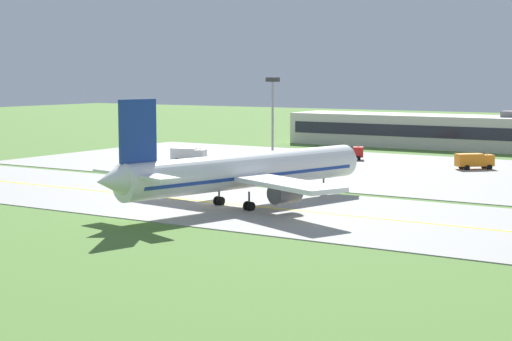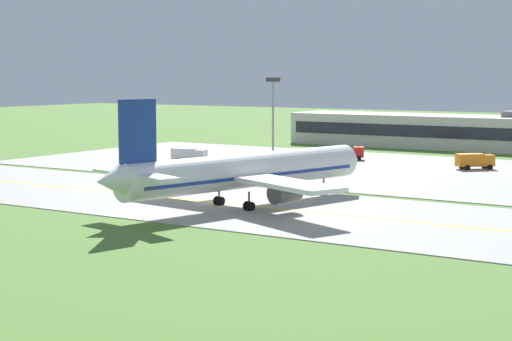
% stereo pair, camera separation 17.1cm
% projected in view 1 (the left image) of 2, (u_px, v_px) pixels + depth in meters
% --- Properties ---
extents(ground_plane, '(500.00, 500.00, 0.00)m').
position_uv_depth(ground_plane, '(219.00, 204.00, 98.28)').
color(ground_plane, '#517A33').
extents(taxiway_strip, '(240.00, 28.00, 0.10)m').
position_uv_depth(taxiway_strip, '(219.00, 203.00, 98.27)').
color(taxiway_strip, '#9E9B93').
rests_on(taxiway_strip, ground).
extents(apron_pad, '(140.00, 52.00, 0.10)m').
position_uv_depth(apron_pad, '(427.00, 173.00, 128.41)').
color(apron_pad, '#9E9B93').
rests_on(apron_pad, ground).
extents(taxiway_centreline, '(220.00, 0.60, 0.01)m').
position_uv_depth(taxiway_centreline, '(219.00, 203.00, 98.26)').
color(taxiway_centreline, yellow).
rests_on(taxiway_centreline, taxiway_strip).
extents(airplane_lead, '(31.97, 39.03, 12.70)m').
position_uv_depth(airplane_lead, '(244.00, 171.00, 95.39)').
color(airplane_lead, white).
rests_on(airplane_lead, ground).
extents(service_truck_baggage, '(6.67, 4.56, 2.59)m').
position_uv_depth(service_truck_baggage, '(351.00, 154.00, 147.63)').
color(service_truck_baggage, red).
rests_on(service_truck_baggage, ground).
extents(service_truck_fuel, '(6.31, 3.44, 2.60)m').
position_uv_depth(service_truck_fuel, '(188.00, 154.00, 142.74)').
color(service_truck_fuel, silver).
rests_on(service_truck_fuel, ground).
extents(service_truck_catering, '(5.83, 5.54, 2.60)m').
position_uv_depth(service_truck_catering, '(474.00, 160.00, 132.98)').
color(service_truck_catering, orange).
rests_on(service_truck_catering, ground).
extents(terminal_building, '(67.07, 13.40, 7.95)m').
position_uv_depth(terminal_building, '(447.00, 132.00, 171.94)').
color(terminal_building, beige).
rests_on(terminal_building, ground).
extents(apron_light_mast, '(2.40, 0.50, 14.70)m').
position_uv_depth(apron_light_mast, '(273.00, 111.00, 134.64)').
color(apron_light_mast, gray).
rests_on(apron_light_mast, ground).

